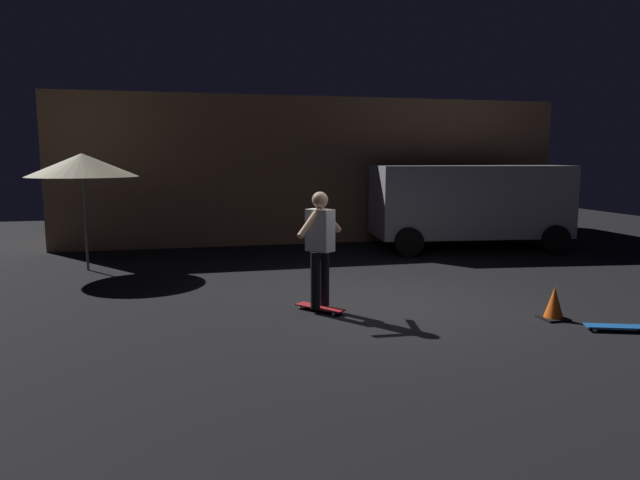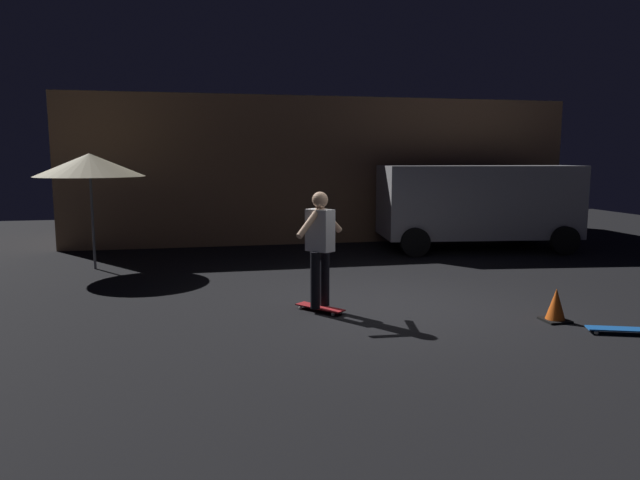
{
  "view_description": "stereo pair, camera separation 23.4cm",
  "coord_description": "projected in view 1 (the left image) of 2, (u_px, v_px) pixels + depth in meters",
  "views": [
    {
      "loc": [
        -3.06,
        -7.97,
        2.21
      ],
      "look_at": [
        -1.15,
        -0.08,
        1.05
      ],
      "focal_mm": 32.26,
      "sensor_mm": 36.0,
      "label": 1
    },
    {
      "loc": [
        -2.83,
        -8.02,
        2.21
      ],
      "look_at": [
        -1.15,
        -0.08,
        1.05
      ],
      "focal_mm": 32.26,
      "sensor_mm": 36.0,
      "label": 2
    }
  ],
  "objects": [
    {
      "name": "ground_plane",
      "position": [
        393.0,
        305.0,
        8.7
      ],
      "size": [
        28.0,
        28.0,
        0.0
      ],
      "primitive_type": "plane",
      "color": "black"
    },
    {
      "name": "low_building",
      "position": [
        303.0,
        169.0,
        16.87
      ],
      "size": [
        13.28,
        4.37,
        3.76
      ],
      "color": "#AD7F56",
      "rests_on": "ground_plane"
    },
    {
      "name": "parked_van",
      "position": [
        469.0,
        201.0,
        14.03
      ],
      "size": [
        4.8,
        2.69,
        2.03
      ],
      "color": "#B2B2B7",
      "rests_on": "ground_plane"
    },
    {
      "name": "patio_umbrella",
      "position": [
        82.0,
        165.0,
        11.13
      ],
      "size": [
        2.1,
        2.1,
        2.3
      ],
      "color": "slate",
      "rests_on": "ground_plane"
    },
    {
      "name": "skateboard_ridden",
      "position": [
        320.0,
        308.0,
        8.34
      ],
      "size": [
        0.65,
        0.73,
        0.07
      ],
      "color": "#AD1E23",
      "rests_on": "ground_plane"
    },
    {
      "name": "skateboard_spare",
      "position": [
        617.0,
        327.0,
        7.39
      ],
      "size": [
        0.8,
        0.45,
        0.07
      ],
      "color": "#1959B2",
      "rests_on": "ground_plane"
    },
    {
      "name": "skater",
      "position": [
        320.0,
        241.0,
        8.2
      ],
      "size": [
        0.81,
        0.7,
        1.67
      ],
      "color": "black",
      "rests_on": "skateboard_ridden"
    },
    {
      "name": "traffic_cone",
      "position": [
        554.0,
        304.0,
        7.92
      ],
      "size": [
        0.34,
        0.34,
        0.46
      ],
      "color": "black",
      "rests_on": "ground_plane"
    }
  ]
}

